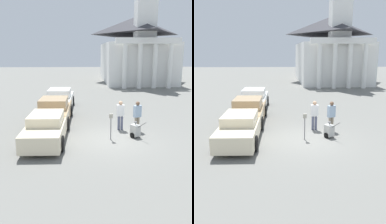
# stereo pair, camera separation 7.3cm
# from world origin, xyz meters

# --- Properties ---
(ground_plane) EXTENTS (120.00, 120.00, 0.00)m
(ground_plane) POSITION_xyz_m (0.00, 0.00, 0.00)
(ground_plane) COLOR slate
(parked_car_cream) EXTENTS (1.98, 5.08, 1.43)m
(parked_car_cream) POSITION_xyz_m (-3.19, 0.13, 0.68)
(parked_car_cream) COLOR beige
(parked_car_cream) RESTS_ON ground_plane
(parked_car_tan) EXTENTS (2.06, 4.79, 1.58)m
(parked_car_tan) POSITION_xyz_m (-3.19, 3.36, 0.73)
(parked_car_tan) COLOR tan
(parked_car_tan) RESTS_ON ground_plane
(parked_car_white) EXTENTS (2.06, 4.94, 1.60)m
(parked_car_white) POSITION_xyz_m (-3.19, 7.08, 0.74)
(parked_car_white) COLOR silver
(parked_car_white) RESTS_ON ground_plane
(parking_meter) EXTENTS (0.18, 0.09, 1.35)m
(parking_meter) POSITION_xyz_m (0.02, 0.00, 0.94)
(parking_meter) COLOR slate
(parking_meter) RESTS_ON ground_plane
(person_worker) EXTENTS (0.43, 0.25, 1.69)m
(person_worker) POSITION_xyz_m (0.73, 1.60, 0.96)
(person_worker) COLOR #515670
(person_worker) RESTS_ON ground_plane
(person_supervisor) EXTENTS (0.47, 0.37, 1.71)m
(person_supervisor) POSITION_xyz_m (1.63, 1.30, 0.97)
(person_supervisor) COLOR gray
(person_supervisor) RESTS_ON ground_plane
(equipment_cart) EXTENTS (0.68, 0.94, 1.00)m
(equipment_cart) POSITION_xyz_m (1.34, 0.28, 0.39)
(equipment_cart) COLOR #B2B2AD
(equipment_cart) RESTS_ON ground_plane
(church) EXTENTS (9.26, 16.31, 19.34)m
(church) POSITION_xyz_m (6.26, 25.54, 4.98)
(church) COLOR white
(church) RESTS_ON ground_plane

